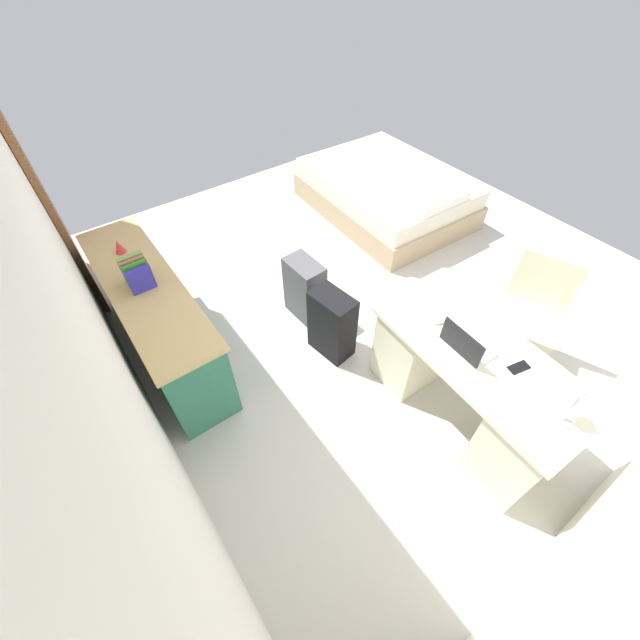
% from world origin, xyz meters
% --- Properties ---
extents(ground_plane, '(5.64, 5.64, 0.00)m').
position_xyz_m(ground_plane, '(0.00, 0.00, 0.00)').
color(ground_plane, beige).
extents(wall_back, '(4.64, 0.10, 2.84)m').
position_xyz_m(wall_back, '(0.00, 2.09, 1.42)').
color(wall_back, white).
rests_on(wall_back, ground_plane).
extents(door_wooden, '(0.88, 0.05, 2.04)m').
position_xyz_m(door_wooden, '(1.77, 2.01, 1.02)').
color(door_wooden, brown).
rests_on(door_wooden, ground_plane).
extents(desk, '(1.47, 0.73, 0.72)m').
position_xyz_m(desk, '(-1.32, 0.19, 0.38)').
color(desk, beige).
rests_on(desk, ground_plane).
extents(office_chair, '(0.59, 0.59, 0.94)m').
position_xyz_m(office_chair, '(-1.20, -0.63, 0.42)').
color(office_chair, black).
rests_on(office_chair, ground_plane).
extents(credenza, '(1.80, 0.48, 0.78)m').
position_xyz_m(credenza, '(0.54, 1.71, 0.39)').
color(credenza, '#2D7056').
rests_on(credenza, ground_plane).
extents(bed, '(1.96, 1.48, 0.58)m').
position_xyz_m(bed, '(1.06, -1.26, 0.24)').
color(bed, tan).
rests_on(bed, ground_plane).
extents(suitcase_black, '(0.39, 0.27, 0.62)m').
position_xyz_m(suitcase_black, '(-0.26, 0.58, 0.31)').
color(suitcase_black, black).
rests_on(suitcase_black, ground_plane).
extents(suitcase_spare_grey, '(0.37, 0.24, 0.59)m').
position_xyz_m(suitcase_spare_grey, '(0.22, 0.51, 0.30)').
color(suitcase_spare_grey, '#4C4C51').
rests_on(suitcase_spare_grey, ground_plane).
extents(laptop, '(0.32, 0.24, 0.21)m').
position_xyz_m(laptop, '(-1.22, 0.25, 0.77)').
color(laptop, silver).
rests_on(laptop, desk).
extents(computer_mouse, '(0.06, 0.10, 0.03)m').
position_xyz_m(computer_mouse, '(-0.96, 0.20, 0.74)').
color(computer_mouse, white).
rests_on(computer_mouse, desk).
extents(cell_phone_near_laptop, '(0.09, 0.15, 0.01)m').
position_xyz_m(cell_phone_near_laptop, '(-1.51, 0.10, 0.73)').
color(cell_phone_near_laptop, black).
rests_on(cell_phone_near_laptop, desk).
extents(desk_lamp, '(0.16, 0.11, 0.34)m').
position_xyz_m(desk_lamp, '(-1.83, 0.21, 0.98)').
color(desk_lamp, silver).
rests_on(desk_lamp, desk).
extents(book_row, '(0.19, 0.17, 0.23)m').
position_xyz_m(book_row, '(0.54, 1.71, 0.89)').
color(book_row, '#302CA5').
rests_on(book_row, credenza).
extents(figurine_small, '(0.08, 0.08, 0.11)m').
position_xyz_m(figurine_small, '(1.00, 1.71, 0.83)').
color(figurine_small, red).
rests_on(figurine_small, credenza).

